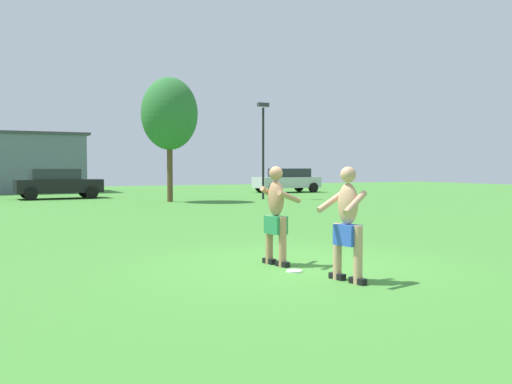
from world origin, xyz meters
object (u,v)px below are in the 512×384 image
Objects in this scene: player_in_green at (276,213)px; car_black_far_end at (58,183)px; car_silver_near_post at (287,180)px; player_near at (347,221)px; lamp_post at (263,139)px; tree_behind_players at (169,114)px; frisbee at (294,271)px.

car_black_far_end is (-1.30, 22.15, -0.07)m from player_in_green.
player_in_green is 0.39× the size of car_silver_near_post.
car_silver_near_post is at bearing 62.57° from player_near.
player_in_green is 19.08m from lamp_post.
tree_behind_players reaches higher than car_silver_near_post.
lamp_post is at bearing -28.03° from car_black_far_end.
lamp_post reaches higher than player_in_green.
tree_behind_players is (-5.00, 0.04, 1.08)m from lamp_post.
lamp_post is (-4.81, -6.00, 2.30)m from car_silver_near_post.
player_in_green reaches higher than frisbee.
player_in_green reaches higher than car_silver_near_post.
car_silver_near_post is at bearing 31.28° from tree_behind_players.
player_near reaches higher than frisbee.
tree_behind_players reaches higher than frisbee.
frisbee is at bearing -100.60° from tree_behind_players.
lamp_post reaches higher than car_silver_near_post.
car_silver_near_post is 14.44m from car_black_far_end.
tree_behind_players is (-9.81, -5.96, 3.38)m from car_silver_near_post.
car_silver_near_post is (12.81, 24.67, -0.06)m from player_near.
car_black_far_end is 0.74× the size of tree_behind_players.
frisbee is 27.11m from car_silver_near_post.
player_in_green is 0.34× the size of lamp_post.
car_silver_near_post is 0.98× the size of car_black_far_end.
player_near is 1.35m from frisbee.
player_in_green is 17.71m from tree_behind_players.
car_silver_near_post is 0.73× the size of tree_behind_players.
tree_behind_players is (4.60, -5.07, 3.38)m from car_black_far_end.
player_near is at bearing -113.19° from lamp_post.
frisbee is 0.06× the size of car_black_far_end.
car_black_far_end is 0.88× the size of lamp_post.
car_silver_near_post is at bearing 3.53° from car_black_far_end.
tree_behind_players is at bearing -148.72° from car_silver_near_post.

